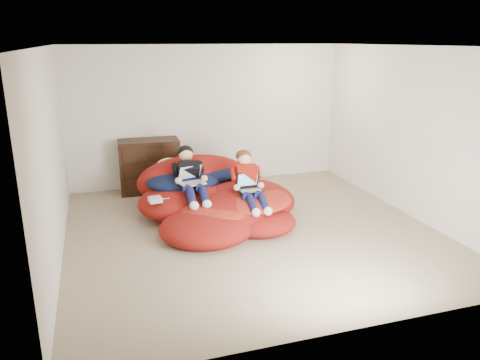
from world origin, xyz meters
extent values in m
cube|color=tan|center=(0.00, 0.00, -0.12)|extent=(5.10, 5.10, 0.25)
cube|color=silver|center=(0.00, 2.51, 1.25)|extent=(5.10, 0.02, 2.50)
cube|color=silver|center=(0.00, -2.51, 1.25)|extent=(5.10, 0.02, 2.50)
cube|color=silver|center=(-2.51, 0.00, 1.25)|extent=(0.02, 5.10, 2.50)
cube|color=silver|center=(2.51, 0.00, 1.25)|extent=(0.02, 5.10, 2.50)
cube|color=silver|center=(0.00, 0.00, 2.51)|extent=(5.10, 5.10, 0.02)
cube|color=black|center=(-1.12, 2.23, 0.46)|extent=(1.05, 0.56, 0.93)
cube|color=black|center=(-1.12, 1.97, 0.19)|extent=(0.93, 0.06, 0.22)
cylinder|color=#4C3F26|center=(-1.12, 1.95, 0.19)|extent=(0.03, 0.06, 0.03)
cube|color=black|center=(-1.12, 1.97, 0.46)|extent=(0.93, 0.06, 0.22)
cylinder|color=#4C3F26|center=(-1.12, 1.95, 0.46)|extent=(0.03, 0.06, 0.03)
cube|color=black|center=(-1.12, 1.97, 0.74)|extent=(0.93, 0.06, 0.22)
cylinder|color=#4C3F26|center=(-1.12, 1.95, 0.74)|extent=(0.03, 0.06, 0.03)
ellipsoid|color=maroon|center=(-0.72, 0.87, 0.22)|extent=(1.51, 1.36, 0.54)
ellipsoid|color=maroon|center=(0.11, 0.71, 0.20)|extent=(1.58, 1.53, 0.57)
ellipsoid|color=maroon|center=(-0.24, 0.34, 0.18)|extent=(1.66, 1.33, 0.53)
ellipsoid|color=maroon|center=(-0.65, -0.03, 0.14)|extent=(1.30, 1.19, 0.43)
ellipsoid|color=maroon|center=(0.13, -0.04, 0.13)|extent=(0.99, 0.90, 0.32)
ellipsoid|color=maroon|center=(-0.51, 1.36, 0.40)|extent=(1.85, 0.82, 0.82)
ellipsoid|color=#0F1839|center=(-0.74, 1.11, 0.48)|extent=(1.15, 0.94, 0.29)
ellipsoid|color=#0F1839|center=(-0.13, 1.20, 0.52)|extent=(0.94, 0.66, 0.23)
ellipsoid|color=#B72C1A|center=(0.09, 0.36, 0.34)|extent=(1.23, 1.23, 0.22)
ellipsoid|color=#B72C1A|center=(-0.41, 0.21, 0.30)|extent=(1.11, 1.00, 0.20)
ellipsoid|color=white|center=(-0.90, 1.52, 0.62)|extent=(0.43, 0.27, 0.27)
cube|color=black|center=(-0.69, 0.93, 0.65)|extent=(0.34, 0.45, 0.44)
sphere|color=#E5B18C|center=(-0.69, 1.09, 0.90)|extent=(0.22, 0.22, 0.22)
ellipsoid|color=black|center=(-0.69, 1.12, 0.94)|extent=(0.24, 0.23, 0.19)
cylinder|color=#13153C|center=(-0.78, 0.61, 0.51)|extent=(0.17, 0.36, 0.20)
cylinder|color=#13153C|center=(-0.78, 0.30, 0.48)|extent=(0.14, 0.35, 0.23)
sphere|color=white|center=(-0.78, 0.12, 0.42)|extent=(0.13, 0.13, 0.13)
cylinder|color=#13153C|center=(-0.60, 0.61, 0.51)|extent=(0.17, 0.36, 0.20)
cylinder|color=#13153C|center=(-0.60, 0.30, 0.48)|extent=(0.14, 0.35, 0.23)
sphere|color=white|center=(-0.60, 0.12, 0.42)|extent=(0.13, 0.13, 0.13)
cube|color=#B11E0F|center=(0.06, 0.47, 0.62)|extent=(0.32, 0.33, 0.46)
sphere|color=#E5B18C|center=(0.06, 0.55, 0.91)|extent=(0.21, 0.21, 0.21)
ellipsoid|color=#4A2813|center=(0.06, 0.57, 0.95)|extent=(0.23, 0.22, 0.18)
cylinder|color=#13153C|center=(-0.02, 0.23, 0.45)|extent=(0.17, 0.35, 0.19)
cylinder|color=#13153C|center=(-0.02, -0.07, 0.42)|extent=(0.14, 0.33, 0.22)
sphere|color=white|center=(-0.02, -0.24, 0.36)|extent=(0.12, 0.12, 0.12)
cylinder|color=#13153C|center=(0.15, 0.23, 0.45)|extent=(0.17, 0.35, 0.19)
cylinder|color=#13153C|center=(0.15, -0.07, 0.42)|extent=(0.14, 0.33, 0.22)
sphere|color=white|center=(0.15, -0.24, 0.36)|extent=(0.12, 0.12, 0.12)
cube|color=silver|center=(-0.69, 0.62, 0.58)|extent=(0.39, 0.32, 0.01)
cube|color=gray|center=(-0.69, 0.61, 0.59)|extent=(0.32, 0.20, 0.00)
cube|color=silver|center=(-0.69, 0.80, 0.69)|extent=(0.36, 0.20, 0.22)
cube|color=#4374E5|center=(-0.69, 0.79, 0.70)|extent=(0.32, 0.16, 0.18)
cube|color=black|center=(0.06, 0.24, 0.51)|extent=(0.35, 0.26, 0.01)
cube|color=gray|center=(0.06, 0.23, 0.52)|extent=(0.30, 0.15, 0.00)
cube|color=black|center=(0.06, 0.38, 0.64)|extent=(0.34, 0.08, 0.23)
cube|color=teal|center=(0.06, 0.37, 0.64)|extent=(0.30, 0.06, 0.19)
cube|color=silver|center=(-1.26, 0.52, 0.42)|extent=(0.20, 0.20, 0.07)
camera|label=1|loc=(-1.98, -5.76, 2.58)|focal=35.00mm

